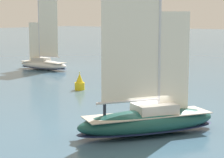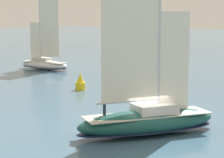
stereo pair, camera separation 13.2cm
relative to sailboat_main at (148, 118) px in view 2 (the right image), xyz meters
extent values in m
plane|color=#42667F|center=(-0.01, 0.01, -1.07)|extent=(400.00, 400.00, 0.00)
ellipsoid|color=#194C47|center=(-0.01, 0.01, -0.24)|extent=(9.76, 7.16, 1.65)
ellipsoid|color=#19234C|center=(-0.01, 0.01, -0.70)|extent=(9.86, 7.23, 0.20)
cube|color=#BCB7A8|center=(-0.01, 0.01, 0.24)|extent=(8.54, 6.21, 0.06)
cube|color=beige|center=(0.41, -0.23, 0.61)|extent=(3.30, 2.99, 0.68)
cylinder|color=silver|center=(0.66, -0.38, 6.33)|extent=(0.19, 0.19, 12.12)
cylinder|color=silver|center=(-1.23, 0.70, 1.24)|extent=(3.87, 2.30, 0.16)
cube|color=silver|center=(-1.08, 0.62, 6.21)|extent=(3.50, 2.01, 9.93)
cube|color=silver|center=(1.67, -0.96, 3.60)|extent=(1.86, 1.08, 6.66)
cylinder|color=#232838|center=(-2.38, 1.73, 0.69)|extent=(0.27, 0.27, 0.85)
cylinder|color=#262628|center=(-2.38, 1.73, 1.44)|extent=(0.46, 0.46, 0.65)
sphere|color=tan|center=(-2.38, 1.73, 1.89)|extent=(0.24, 0.24, 0.24)
ellipsoid|color=white|center=(19.11, 30.73, -0.38)|extent=(3.24, 8.32, 1.38)
ellipsoid|color=#19234C|center=(19.11, 30.73, -0.76)|extent=(3.28, 8.41, 0.17)
cube|color=#BCB7A8|center=(19.11, 30.73, 0.03)|extent=(2.77, 7.31, 0.06)
cube|color=beige|center=(19.06, 31.14, 0.34)|extent=(1.85, 2.45, 0.57)
cylinder|color=silver|center=(19.03, 31.38, 5.13)|extent=(0.16, 0.16, 10.13)
cylinder|color=silver|center=(19.26, 29.57, 0.87)|extent=(0.58, 3.64, 0.14)
cube|color=silver|center=(19.24, 29.71, 5.03)|extent=(0.44, 3.33, 8.31)
cube|color=silver|center=(18.91, 32.36, 2.85)|extent=(0.24, 1.77, 5.57)
cylinder|color=yellow|center=(9.82, 15.13, -0.68)|extent=(1.04, 1.04, 0.78)
cone|color=yellow|center=(9.82, 15.13, 0.19)|extent=(0.78, 0.78, 0.95)
sphere|color=#F2F266|center=(9.82, 15.13, 0.74)|extent=(0.16, 0.16, 0.16)
camera|label=1|loc=(-23.32, -15.49, 6.71)|focal=70.00mm
camera|label=2|loc=(-23.24, -15.59, 6.71)|focal=70.00mm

